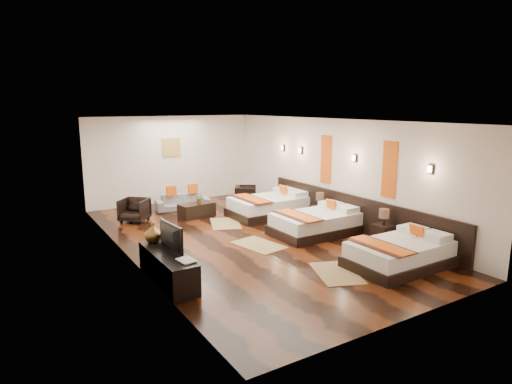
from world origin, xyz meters
TOP-DOWN VIEW (x-y plane):
  - floor at (0.00, 0.00)m, footprint 5.50×9.50m
  - ceiling at (0.00, 0.00)m, footprint 5.50×9.50m
  - back_wall at (0.00, 4.75)m, footprint 5.50×0.01m
  - left_wall at (-2.75, 0.00)m, footprint 0.01×9.50m
  - right_wall at (2.75, 0.00)m, footprint 0.01×9.50m
  - headboard_panel at (2.71, -0.80)m, footprint 0.08×6.60m
  - bed_near at (1.70, -3.21)m, footprint 2.07×1.30m
  - bed_mid at (1.70, -0.61)m, footprint 2.14×1.35m
  - bed_far at (1.70, 1.50)m, footprint 2.22×1.39m
  - nightstand_a at (2.44, -2.08)m, footprint 0.43×0.43m
  - nightstand_b at (2.44, 0.17)m, footprint 0.42×0.42m
  - jute_mat_near at (0.37, -2.83)m, footprint 1.14×1.39m
  - jute_mat_mid at (0.00, -0.62)m, footprint 0.96×1.32m
  - jute_mat_far at (0.20, 1.41)m, footprint 1.14×1.39m
  - tv_console at (-2.50, -1.53)m, footprint 0.50×1.80m
  - tv at (-2.45, -1.40)m, footprint 0.19×0.87m
  - book at (-2.50, -2.13)m, footprint 0.29×0.37m
  - figurine at (-2.50, -0.80)m, footprint 0.44×0.44m
  - sofa at (-0.16, 3.52)m, footprint 1.69×0.91m
  - armchair_left at (-1.81, 2.91)m, footprint 0.99×0.99m
  - armchair_right at (1.84, 3.12)m, footprint 0.91×0.91m
  - coffee_table at (-0.16, 2.47)m, footprint 1.06×0.64m
  - table_plant at (-0.09, 2.46)m, footprint 0.29×0.27m
  - orange_panel_a at (2.73, -1.90)m, footprint 0.04×0.40m
  - orange_panel_b at (2.73, 0.30)m, footprint 0.04×0.40m
  - sconce_near at (2.70, -3.00)m, footprint 0.07×0.12m
  - sconce_mid at (2.70, -0.80)m, footprint 0.07×0.12m
  - sconce_far at (2.70, 1.40)m, footprint 0.07×0.12m
  - sconce_lounge at (2.70, 2.30)m, footprint 0.07×0.12m
  - gold_artwork at (0.00, 4.73)m, footprint 0.60×0.04m

SIDE VIEW (x-z plane):
  - floor at x=0.00m, z-range -0.01..0.01m
  - jute_mat_near at x=0.37m, z-range 0.00..0.01m
  - jute_mat_mid at x=0.00m, z-range 0.00..0.01m
  - jute_mat_far at x=0.20m, z-range 0.00..0.01m
  - coffee_table at x=-0.16m, z-range 0.00..0.40m
  - sofa at x=-0.16m, z-range 0.00..0.47m
  - bed_near at x=1.70m, z-range -0.12..0.66m
  - tv_console at x=-2.50m, z-range 0.00..0.55m
  - bed_mid at x=1.70m, z-range -0.13..0.69m
  - bed_far at x=1.70m, z-range -0.13..0.71m
  - nightstand_b at x=2.44m, z-range -0.12..0.70m
  - nightstand_a at x=2.44m, z-range -0.13..0.72m
  - armchair_right at x=1.84m, z-range 0.00..0.61m
  - armchair_left at x=-1.81m, z-range 0.00..0.65m
  - headboard_panel at x=2.71m, z-range 0.00..0.90m
  - table_plant at x=-0.09m, z-range 0.40..0.65m
  - book at x=-2.50m, z-range 0.55..0.58m
  - figurine at x=-2.50m, z-range 0.55..0.93m
  - tv at x=-2.45m, z-range 0.55..1.05m
  - back_wall at x=0.00m, z-range 0.00..2.80m
  - left_wall at x=-2.75m, z-range 0.00..2.80m
  - right_wall at x=2.75m, z-range 0.00..2.80m
  - orange_panel_a at x=2.73m, z-range 1.05..2.35m
  - orange_panel_b at x=2.73m, z-range 1.05..2.35m
  - gold_artwork at x=0.00m, z-range 1.50..2.10m
  - sconce_near at x=2.70m, z-range 1.76..1.94m
  - sconce_mid at x=2.70m, z-range 1.76..1.94m
  - sconce_far at x=2.70m, z-range 1.76..1.94m
  - sconce_lounge at x=2.70m, z-range 1.76..1.94m
  - ceiling at x=0.00m, z-range 2.79..2.80m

